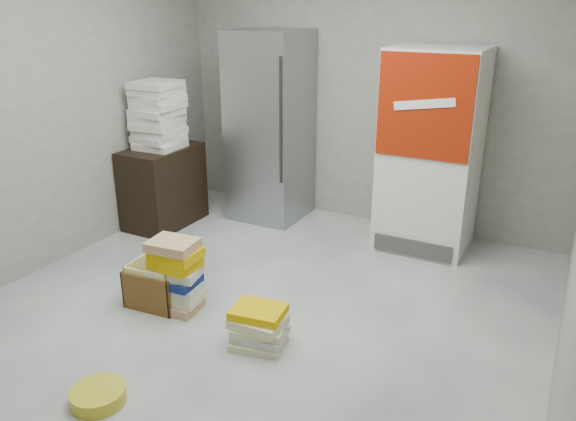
% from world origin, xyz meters
% --- Properties ---
extents(ground, '(5.00, 5.00, 0.00)m').
position_xyz_m(ground, '(0.00, 0.00, 0.00)').
color(ground, silver).
rests_on(ground, ground).
extents(room_shell, '(4.04, 5.04, 2.82)m').
position_xyz_m(room_shell, '(0.00, 0.00, 1.80)').
color(room_shell, '#9A958A').
rests_on(room_shell, ground).
extents(steel_fridge, '(0.70, 0.72, 1.90)m').
position_xyz_m(steel_fridge, '(-0.90, 2.13, 0.95)').
color(steel_fridge, '#94969B').
rests_on(steel_fridge, ground).
extents(coke_cooler, '(0.80, 0.73, 1.80)m').
position_xyz_m(coke_cooler, '(0.75, 2.12, 0.90)').
color(coke_cooler, silver).
rests_on(coke_cooler, ground).
extents(wood_shelf, '(0.50, 0.80, 0.80)m').
position_xyz_m(wood_shelf, '(-1.73, 1.40, 0.40)').
color(wood_shelf, black).
rests_on(wood_shelf, ground).
extents(supply_box_stack, '(0.44, 0.44, 0.65)m').
position_xyz_m(supply_box_stack, '(-1.72, 1.40, 1.12)').
color(supply_box_stack, beige).
rests_on(supply_box_stack, wood_shelf).
extents(phonebook_stack_main, '(0.38, 0.34, 0.56)m').
position_xyz_m(phonebook_stack_main, '(-0.54, 0.10, 0.28)').
color(phonebook_stack_main, tan).
rests_on(phonebook_stack_main, ground).
extents(phonebook_stack_side, '(0.40, 0.36, 0.27)m').
position_xyz_m(phonebook_stack_side, '(0.24, -0.02, 0.14)').
color(phonebook_stack_side, beige).
rests_on(phonebook_stack_side, ground).
extents(cardboard_box, '(0.45, 0.45, 0.33)m').
position_xyz_m(cardboard_box, '(-0.72, 0.13, 0.14)').
color(cardboard_box, gold).
rests_on(cardboard_box, ground).
extents(bucket_lid, '(0.42, 0.42, 0.08)m').
position_xyz_m(bucket_lid, '(-0.29, -0.95, 0.04)').
color(bucket_lid, gold).
rests_on(bucket_lid, ground).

